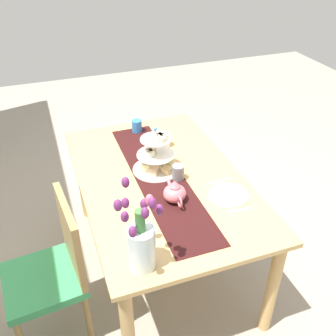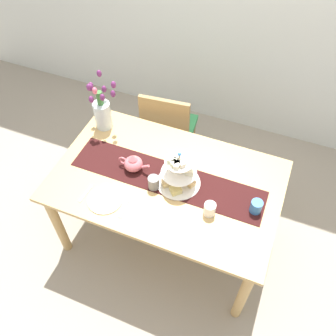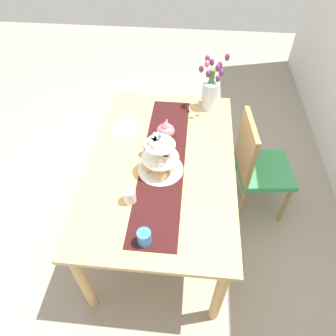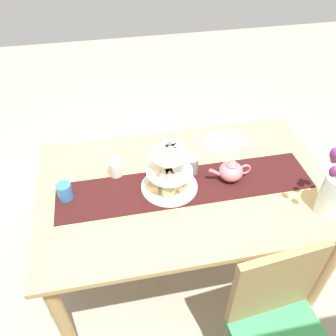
% 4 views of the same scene
% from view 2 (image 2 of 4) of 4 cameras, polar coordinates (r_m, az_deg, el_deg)
% --- Properties ---
extents(ground_plane, '(8.00, 8.00, 0.00)m').
position_cam_2_polar(ground_plane, '(3.14, -0.19, -10.27)').
color(ground_plane, gray).
extents(room_wall_rear, '(6.00, 0.08, 2.60)m').
position_cam_2_polar(room_wall_rear, '(3.39, 10.93, 24.53)').
color(room_wall_rear, silver).
rests_on(room_wall_rear, ground_plane).
extents(dining_table, '(1.57, 0.98, 0.76)m').
position_cam_2_polar(dining_table, '(2.59, -0.23, -3.18)').
color(dining_table, tan).
rests_on(dining_table, ground_plane).
extents(chair_left, '(0.46, 0.46, 0.91)m').
position_cam_2_polar(chair_left, '(3.21, 0.03, 6.35)').
color(chair_left, olive).
rests_on(chair_left, ground_plane).
extents(table_runner, '(1.37, 0.29, 0.00)m').
position_cam_2_polar(table_runner, '(2.51, -0.16, -1.60)').
color(table_runner, black).
rests_on(table_runner, dining_table).
extents(tiered_cake_stand, '(0.30, 0.30, 0.30)m').
position_cam_2_polar(tiered_cake_stand, '(2.41, 1.66, -1.00)').
color(tiered_cake_stand, beige).
rests_on(tiered_cake_stand, table_runner).
extents(teapot, '(0.24, 0.13, 0.14)m').
position_cam_2_polar(teapot, '(2.53, -5.50, 0.74)').
color(teapot, '#D66B75').
rests_on(teapot, table_runner).
extents(tulip_vase, '(0.25, 0.22, 0.44)m').
position_cam_2_polar(tulip_vase, '(2.80, -10.32, 8.89)').
color(tulip_vase, silver).
rests_on(tulip_vase, dining_table).
extents(dinner_plate_left, '(0.23, 0.23, 0.01)m').
position_cam_2_polar(dinner_plate_left, '(2.43, -9.88, -4.94)').
color(dinner_plate_left, white).
rests_on(dinner_plate_left, dining_table).
extents(fork_left, '(0.03, 0.15, 0.01)m').
position_cam_2_polar(fork_left, '(2.49, -12.79, -3.89)').
color(fork_left, silver).
rests_on(fork_left, dining_table).
extents(knife_left, '(0.03, 0.17, 0.01)m').
position_cam_2_polar(knife_left, '(2.39, -6.81, -6.08)').
color(knife_left, silver).
rests_on(knife_left, dining_table).
extents(mug_grey, '(0.08, 0.08, 0.09)m').
position_cam_2_polar(mug_grey, '(2.43, -2.29, -2.30)').
color(mug_grey, slate).
rests_on(mug_grey, table_runner).
extents(mug_white_text, '(0.08, 0.08, 0.09)m').
position_cam_2_polar(mug_white_text, '(2.32, 6.56, -6.45)').
color(mug_white_text, white).
rests_on(mug_white_text, dining_table).
extents(mug_orange, '(0.08, 0.08, 0.09)m').
position_cam_2_polar(mug_orange, '(2.38, 13.68, -5.93)').
color(mug_orange, '#3370B7').
rests_on(mug_orange, dining_table).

